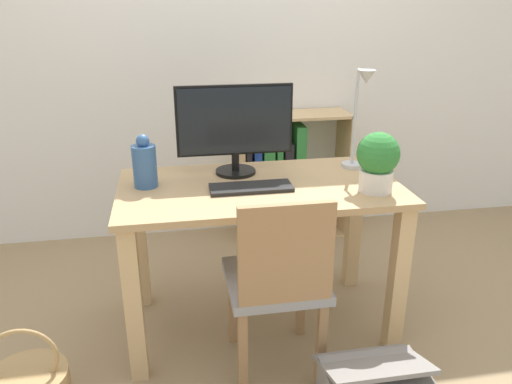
% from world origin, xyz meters
% --- Properties ---
extents(ground_plane, '(10.00, 10.00, 0.00)m').
position_xyz_m(ground_plane, '(0.00, 0.00, 0.00)').
color(ground_plane, '#997F5B').
extents(wall_back, '(8.00, 0.05, 2.60)m').
position_xyz_m(wall_back, '(0.00, 1.15, 1.30)').
color(wall_back, silver).
rests_on(wall_back, ground_plane).
extents(desk, '(1.24, 0.67, 0.73)m').
position_xyz_m(desk, '(0.00, 0.00, 0.58)').
color(desk, tan).
rests_on(desk, ground_plane).
extents(monitor, '(0.54, 0.19, 0.41)m').
position_xyz_m(monitor, '(-0.08, 0.18, 0.96)').
color(monitor, black).
rests_on(monitor, desk).
extents(keyboard, '(0.36, 0.13, 0.02)m').
position_xyz_m(keyboard, '(-0.05, -0.05, 0.74)').
color(keyboard, black).
rests_on(keyboard, desk).
extents(vase, '(0.10, 0.10, 0.23)m').
position_xyz_m(vase, '(-0.50, 0.07, 0.83)').
color(vase, '#33598C').
rests_on(vase, desk).
extents(desk_lamp, '(0.10, 0.19, 0.48)m').
position_xyz_m(desk_lamp, '(0.49, 0.11, 1.02)').
color(desk_lamp, '#B7B7BC').
rests_on(desk_lamp, desk).
extents(potted_plant, '(0.18, 0.18, 0.26)m').
position_xyz_m(potted_plant, '(0.47, -0.16, 0.87)').
color(potted_plant, silver).
rests_on(potted_plant, desk).
extents(chair, '(0.40, 0.40, 0.82)m').
position_xyz_m(chair, '(0.01, -0.34, 0.45)').
color(chair, gray).
rests_on(chair, ground_plane).
extents(bookshelf, '(0.71, 0.28, 0.82)m').
position_xyz_m(bookshelf, '(0.29, 0.98, 0.42)').
color(bookshelf, tan).
rests_on(bookshelf, ground_plane).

